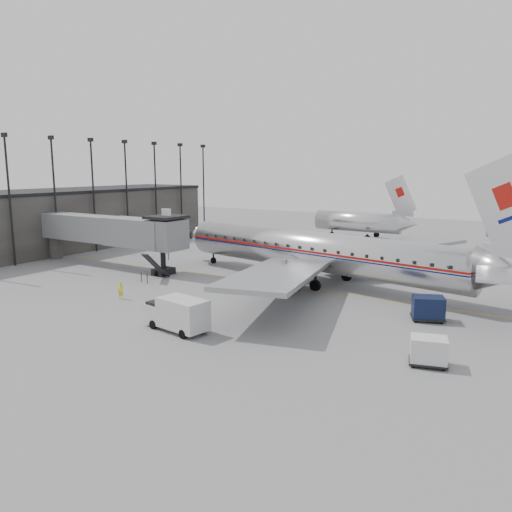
{
  "coord_description": "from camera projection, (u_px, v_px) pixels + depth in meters",
  "views": [
    {
      "loc": [
        27.19,
        -35.61,
        11.45
      ],
      "look_at": [
        2.64,
        3.39,
        3.2
      ],
      "focal_mm": 35.0,
      "sensor_mm": 36.0,
      "label": 1
    }
  ],
  "objects": [
    {
      "name": "ground",
      "position": [
        212.0,
        293.0,
        45.94
      ],
      "size": [
        160.0,
        160.0,
        0.0
      ],
      "primitive_type": "plane",
      "color": "slate",
      "rests_on": "ground"
    },
    {
      "name": "terminal",
      "position": [
        64.0,
        220.0,
        71.4
      ],
      "size": [
        12.0,
        46.0,
        8.0
      ],
      "primitive_type": "cube",
      "color": "#343230",
      "rests_on": "ground"
    },
    {
      "name": "apron_line",
      "position": [
        273.0,
        284.0,
        49.36
      ],
      "size": [
        60.0,
        0.15,
        0.01
      ],
      "primitive_type": "cube",
      "rotation": [
        0.0,
        0.0,
        1.57
      ],
      "color": "gold",
      "rests_on": "ground"
    },
    {
      "name": "jet_bridge",
      "position": [
        115.0,
        231.0,
        57.0
      ],
      "size": [
        21.0,
        6.2,
        7.1
      ],
      "color": "slate",
      "rests_on": "ground"
    },
    {
      "name": "floodlight_masts",
      "position": [
        111.0,
        189.0,
        69.72
      ],
      "size": [
        0.9,
        42.25,
        15.25
      ],
      "color": "black",
      "rests_on": "ground"
    },
    {
      "name": "distant_aircraft_near",
      "position": [
        359.0,
        221.0,
        81.38
      ],
      "size": [
        16.39,
        3.2,
        10.26
      ],
      "color": "silver",
      "rests_on": "ground"
    },
    {
      "name": "airliner",
      "position": [
        321.0,
        252.0,
        49.21
      ],
      "size": [
        39.39,
        36.21,
        12.54
      ],
      "rotation": [
        0.0,
        0.0,
        -0.17
      ],
      "color": "silver",
      "rests_on": "ground"
    },
    {
      "name": "service_van",
      "position": [
        177.0,
        313.0,
        35.23
      ],
      "size": [
        5.33,
        2.67,
        2.4
      ],
      "rotation": [
        0.0,
        0.0,
        -0.15
      ],
      "color": "silver",
      "rests_on": "ground"
    },
    {
      "name": "baggage_cart_navy",
      "position": [
        428.0,
        308.0,
        37.54
      ],
      "size": [
        2.87,
        2.55,
        1.86
      ],
      "rotation": [
        0.0,
        0.0,
        0.38
      ],
      "color": "#0C1533",
      "rests_on": "ground"
    },
    {
      "name": "baggage_cart_white",
      "position": [
        429.0,
        351.0,
        29.06
      ],
      "size": [
        2.51,
        2.16,
        1.69
      ],
      "rotation": [
        0.0,
        0.0,
        0.28
      ],
      "color": "silver",
      "rests_on": "ground"
    },
    {
      "name": "ramp_worker",
      "position": [
        121.0,
        290.0,
        43.72
      ],
      "size": [
        0.63,
        0.48,
        1.55
      ],
      "primitive_type": "imported",
      "rotation": [
        0.0,
        0.0,
        0.22
      ],
      "color": "yellow",
      "rests_on": "ground"
    }
  ]
}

